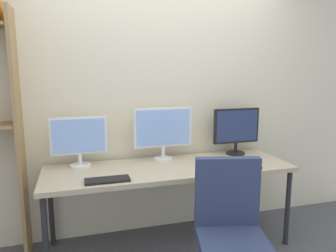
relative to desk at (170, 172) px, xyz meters
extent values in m
cube|color=beige|center=(0.00, 0.42, 0.61)|extent=(4.54, 0.10, 2.60)
cube|color=tan|center=(0.00, 0.00, 0.03)|extent=(2.14, 0.68, 0.04)
cylinder|color=#262628|center=(-1.02, -0.29, -0.34)|extent=(0.04, 0.04, 0.70)
cylinder|color=#262628|center=(1.02, -0.29, -0.34)|extent=(0.04, 0.04, 0.70)
cylinder|color=#262628|center=(-1.02, 0.29, -0.34)|extent=(0.04, 0.04, 0.70)
cylinder|color=#262628|center=(1.02, 0.29, -0.34)|extent=(0.04, 0.04, 0.70)
cube|color=#9E7A4C|center=(-1.22, 0.23, 0.34)|extent=(0.03, 0.28, 2.06)
cube|color=navy|center=(0.16, -0.87, -0.22)|extent=(0.53, 0.53, 0.08)
cube|color=navy|center=(0.21, -0.69, 0.06)|extent=(0.44, 0.17, 0.48)
cylinder|color=silver|center=(-0.75, 0.21, 0.06)|extent=(0.18, 0.18, 0.02)
cylinder|color=silver|center=(-0.75, 0.21, 0.12)|extent=(0.03, 0.03, 0.09)
cube|color=silver|center=(-0.75, 0.21, 0.33)|extent=(0.48, 0.03, 0.32)
cube|color=#8CB2F2|center=(-0.75, 0.20, 0.33)|extent=(0.44, 0.01, 0.29)
cylinder|color=silver|center=(0.00, 0.21, 0.06)|extent=(0.18, 0.18, 0.02)
cylinder|color=silver|center=(0.00, 0.21, 0.13)|extent=(0.03, 0.03, 0.11)
cube|color=silver|center=(0.00, 0.21, 0.36)|extent=(0.55, 0.03, 0.37)
cube|color=#8CB2F2|center=(0.00, 0.20, 0.36)|extent=(0.50, 0.01, 0.33)
cylinder|color=black|center=(0.75, 0.21, 0.06)|extent=(0.18, 0.18, 0.02)
cylinder|color=black|center=(0.75, 0.21, 0.12)|extent=(0.03, 0.03, 0.10)
cube|color=black|center=(0.75, 0.21, 0.34)|extent=(0.48, 0.03, 0.34)
cube|color=navy|center=(0.75, 0.20, 0.34)|extent=(0.44, 0.01, 0.31)
cube|color=black|center=(-0.56, -0.23, 0.06)|extent=(0.34, 0.13, 0.02)
cube|color=#38383D|center=(0.56, -0.23, 0.06)|extent=(0.36, 0.13, 0.02)
ellipsoid|color=silver|center=(0.34, -0.17, 0.07)|extent=(0.06, 0.10, 0.03)
camera|label=1|loc=(-0.76, -2.58, 0.89)|focal=34.22mm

